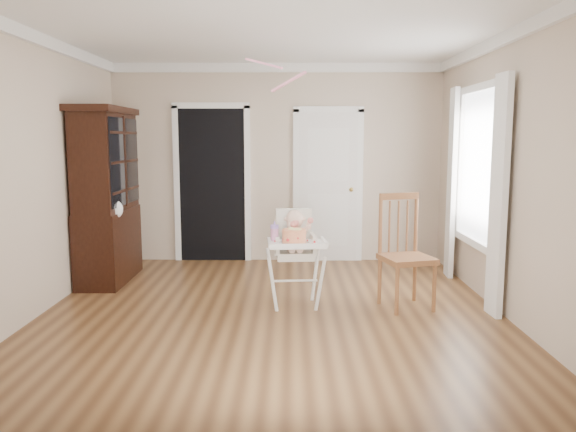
{
  "coord_description": "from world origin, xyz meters",
  "views": [
    {
      "loc": [
        0.19,
        -5.25,
        1.7
      ],
      "look_at": [
        0.16,
        0.22,
        0.94
      ],
      "focal_mm": 35.0,
      "sensor_mm": 36.0,
      "label": 1
    }
  ],
  "objects_px": {
    "cake": "(294,236)",
    "dining_chair": "(405,255)",
    "high_chair": "(295,246)",
    "china_cabinet": "(107,195)",
    "sippy_cup": "(274,232)"
  },
  "relations": [
    {
      "from": "cake",
      "to": "china_cabinet",
      "type": "height_order",
      "value": "china_cabinet"
    },
    {
      "from": "dining_chair",
      "to": "cake",
      "type": "bearing_deg",
      "value": 175.27
    },
    {
      "from": "cake",
      "to": "dining_chair",
      "type": "height_order",
      "value": "dining_chair"
    },
    {
      "from": "high_chair",
      "to": "china_cabinet",
      "type": "distance_m",
      "value": 2.47
    },
    {
      "from": "high_chair",
      "to": "dining_chair",
      "type": "bearing_deg",
      "value": -5.36
    },
    {
      "from": "high_chair",
      "to": "china_cabinet",
      "type": "relative_size",
      "value": 0.49
    },
    {
      "from": "china_cabinet",
      "to": "cake",
      "type": "bearing_deg",
      "value": -29.62
    },
    {
      "from": "sippy_cup",
      "to": "china_cabinet",
      "type": "height_order",
      "value": "china_cabinet"
    },
    {
      "from": "sippy_cup",
      "to": "china_cabinet",
      "type": "distance_m",
      "value": 2.32
    },
    {
      "from": "high_chair",
      "to": "dining_chair",
      "type": "relative_size",
      "value": 0.87
    },
    {
      "from": "cake",
      "to": "sippy_cup",
      "type": "xyz_separation_m",
      "value": [
        -0.19,
        0.13,
        0.02
      ]
    },
    {
      "from": "sippy_cup",
      "to": "dining_chair",
      "type": "xyz_separation_m",
      "value": [
        1.32,
        0.09,
        -0.25
      ]
    },
    {
      "from": "sippy_cup",
      "to": "dining_chair",
      "type": "height_order",
      "value": "dining_chair"
    },
    {
      "from": "high_chair",
      "to": "cake",
      "type": "height_order",
      "value": "high_chair"
    },
    {
      "from": "high_chair",
      "to": "sippy_cup",
      "type": "distance_m",
      "value": 0.28
    }
  ]
}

